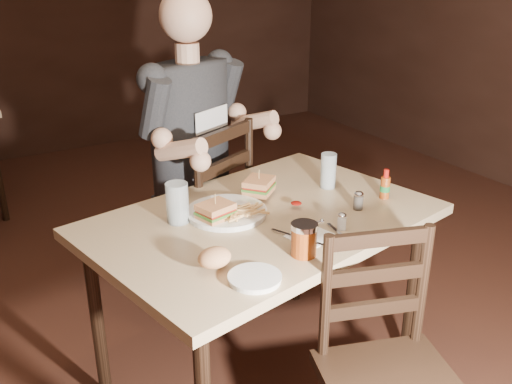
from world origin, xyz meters
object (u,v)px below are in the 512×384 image
dinner_plate (227,213)px  diner (197,112)px  glass_left (177,203)px  side_plate (255,279)px  main_table (263,234)px  chair_far (193,218)px  glass_right (328,171)px  syrup_dispenser (304,239)px  hot_sauce (385,184)px

dinner_plate → diner: bearing=75.0°
glass_left → side_plate: glass_left is taller
diner → dinner_plate: bearing=-128.9°
glass_left → dinner_plate: bearing=-13.3°
main_table → chair_far: (0.01, 0.66, -0.20)m
side_plate → glass_right: bearing=36.8°
chair_far → syrup_dispenser: (-0.05, -0.98, 0.33)m
glass_right → diner: bearing=125.5°
main_table → hot_sauce: hot_sauce is taller
main_table → hot_sauce: 0.54m
main_table → hot_sauce: (0.51, -0.11, 0.14)m
diner → hot_sauce: 0.89m
diner → glass_left: (-0.32, -0.49, -0.19)m
chair_far → side_plate: size_ratio=6.15×
main_table → dinner_plate: bearing=146.7°
main_table → diner: 0.70m
syrup_dispenser → side_plate: size_ratio=0.71×
glass_right → dinner_plate: bearing=-176.7°
main_table → side_plate: side_plate is taller
chair_far → diner: size_ratio=0.94×
diner → side_plate: 1.07m
glass_right → main_table: bearing=-164.9°
glass_left → glass_right: size_ratio=1.02×
dinner_plate → glass_left: 0.20m
glass_right → syrup_dispenser: 0.61m
syrup_dispenser → side_plate: (-0.22, -0.06, -0.05)m
diner → hot_sauce: (0.48, -0.72, -0.20)m
glass_left → syrup_dispenser: glass_left is taller
dinner_plate → glass_left: size_ratio=1.96×
chair_far → side_plate: bearing=51.5°
hot_sauce → side_plate: size_ratio=0.77×
chair_far → hot_sauce: (0.51, -0.77, 0.34)m
chair_far → diner: bearing=90.0°
side_plate → glass_left: bearing=93.4°
main_table → syrup_dispenser: (-0.04, -0.33, 0.13)m
main_table → chair_far: chair_far is taller
glass_right → side_plate: glass_right is taller
diner → syrup_dispenser: 0.96m
dinner_plate → glass_right: glass_right is taller
glass_left → side_plate: (0.03, -0.50, -0.07)m
main_table → diner: (0.03, 0.61, 0.34)m
glass_left → glass_right: bearing=-1.1°
diner → main_table: bearing=-116.6°
main_table → glass_left: glass_left is taller
side_plate → hot_sauce: bearing=19.5°
side_plate → main_table: bearing=55.4°
diner → dinner_plate: size_ratio=3.52×
glass_left → hot_sauce: 0.84m
main_table → glass_right: (0.39, 0.10, 0.15)m
main_table → side_plate: bearing=-124.6°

